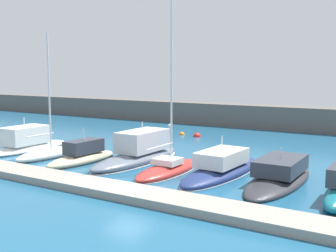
{
  "coord_description": "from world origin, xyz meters",
  "views": [
    {
      "loc": [
        14.71,
        -19.13,
        6.76
      ],
      "look_at": [
        0.09,
        4.36,
        3.17
      ],
      "focal_mm": 45.3,
      "sensor_mm": 36.0,
      "label": 1
    }
  ],
  "objects_px": {
    "motorboat_white_nearest": "(28,143)",
    "motorboat_charcoal_seventh": "(280,176)",
    "sailboat_ivory_second": "(49,154)",
    "mooring_buoy_orange": "(182,135)",
    "mooring_buoy_white": "(170,126)",
    "mooring_buoy_red": "(197,137)",
    "motorboat_sand_third": "(83,156)",
    "motorboat_slate_fourth": "(139,152)",
    "sailboat_red_fifth": "(168,168)",
    "motorboat_navy_sixth": "(222,168)"
  },
  "relations": [
    {
      "from": "sailboat_ivory_second",
      "to": "mooring_buoy_red",
      "type": "relative_size",
      "value": 12.32
    },
    {
      "from": "sailboat_ivory_second",
      "to": "motorboat_navy_sixth",
      "type": "xyz_separation_m",
      "value": [
        14.04,
        2.04,
        0.12
      ]
    },
    {
      "from": "sailboat_ivory_second",
      "to": "motorboat_sand_third",
      "type": "height_order",
      "value": "sailboat_ivory_second"
    },
    {
      "from": "motorboat_charcoal_seventh",
      "to": "motorboat_navy_sixth",
      "type": "bearing_deg",
      "value": 88.94
    },
    {
      "from": "motorboat_sand_third",
      "to": "motorboat_slate_fourth",
      "type": "distance_m",
      "value": 4.23
    },
    {
      "from": "motorboat_white_nearest",
      "to": "sailboat_red_fifth",
      "type": "height_order",
      "value": "sailboat_red_fifth"
    },
    {
      "from": "motorboat_white_nearest",
      "to": "sailboat_ivory_second",
      "type": "distance_m",
      "value": 4.1
    },
    {
      "from": "sailboat_ivory_second",
      "to": "mooring_buoy_orange",
      "type": "height_order",
      "value": "sailboat_ivory_second"
    },
    {
      "from": "motorboat_slate_fourth",
      "to": "sailboat_ivory_second",
      "type": "bearing_deg",
      "value": 109.54
    },
    {
      "from": "motorboat_charcoal_seventh",
      "to": "motorboat_slate_fourth",
      "type": "bearing_deg",
      "value": 87.44
    },
    {
      "from": "motorboat_sand_third",
      "to": "mooring_buoy_white",
      "type": "bearing_deg",
      "value": 16.37
    },
    {
      "from": "sailboat_ivory_second",
      "to": "motorboat_charcoal_seventh",
      "type": "distance_m",
      "value": 17.98
    },
    {
      "from": "mooring_buoy_orange",
      "to": "mooring_buoy_white",
      "type": "height_order",
      "value": "mooring_buoy_orange"
    },
    {
      "from": "mooring_buoy_white",
      "to": "mooring_buoy_red",
      "type": "xyz_separation_m",
      "value": [
        6.91,
        -5.86,
        0.0
      ]
    },
    {
      "from": "motorboat_white_nearest",
      "to": "mooring_buoy_red",
      "type": "distance_m",
      "value": 16.87
    },
    {
      "from": "motorboat_white_nearest",
      "to": "sailboat_ivory_second",
      "type": "xyz_separation_m",
      "value": [
        3.92,
        -1.17,
        -0.31
      ]
    },
    {
      "from": "motorboat_slate_fourth",
      "to": "mooring_buoy_orange",
      "type": "distance_m",
      "value": 14.05
    },
    {
      "from": "mooring_buoy_red",
      "to": "motorboat_navy_sixth",
      "type": "bearing_deg",
      "value": -56.06
    },
    {
      "from": "motorboat_sand_third",
      "to": "mooring_buoy_red",
      "type": "bearing_deg",
      "value": -3.4
    },
    {
      "from": "motorboat_sand_third",
      "to": "sailboat_red_fifth",
      "type": "distance_m",
      "value": 7.24
    },
    {
      "from": "sailboat_red_fifth",
      "to": "mooring_buoy_orange",
      "type": "xyz_separation_m",
      "value": [
        -7.76,
        15.27,
        -0.29
      ]
    },
    {
      "from": "motorboat_navy_sixth",
      "to": "mooring_buoy_orange",
      "type": "bearing_deg",
      "value": 41.15
    },
    {
      "from": "motorboat_white_nearest",
      "to": "motorboat_slate_fourth",
      "type": "height_order",
      "value": "motorboat_slate_fourth"
    },
    {
      "from": "motorboat_white_nearest",
      "to": "mooring_buoy_orange",
      "type": "bearing_deg",
      "value": -26.46
    },
    {
      "from": "mooring_buoy_orange",
      "to": "motorboat_charcoal_seventh",
      "type": "bearing_deg",
      "value": -42.84
    },
    {
      "from": "motorboat_sand_third",
      "to": "motorboat_charcoal_seventh",
      "type": "distance_m",
      "value": 14.47
    },
    {
      "from": "motorboat_slate_fourth",
      "to": "motorboat_navy_sixth",
      "type": "height_order",
      "value": "motorboat_slate_fourth"
    },
    {
      "from": "mooring_buoy_orange",
      "to": "sailboat_ivory_second",
      "type": "bearing_deg",
      "value": -100.76
    },
    {
      "from": "sailboat_ivory_second",
      "to": "mooring_buoy_white",
      "type": "bearing_deg",
      "value": 7.05
    },
    {
      "from": "motorboat_sand_third",
      "to": "mooring_buoy_red",
      "type": "height_order",
      "value": "motorboat_sand_third"
    },
    {
      "from": "sailboat_ivory_second",
      "to": "mooring_buoy_red",
      "type": "height_order",
      "value": "sailboat_ivory_second"
    },
    {
      "from": "motorboat_slate_fourth",
      "to": "mooring_buoy_orange",
      "type": "relative_size",
      "value": 15.78
    },
    {
      "from": "sailboat_ivory_second",
      "to": "mooring_buoy_red",
      "type": "xyz_separation_m",
      "value": [
        5.01,
        15.47,
        -0.28
      ]
    },
    {
      "from": "motorboat_sand_third",
      "to": "mooring_buoy_white",
      "type": "xyz_separation_m",
      "value": [
        -5.44,
        21.3,
        -0.44
      ]
    },
    {
      "from": "motorboat_sand_third",
      "to": "motorboat_slate_fourth",
      "type": "xyz_separation_m",
      "value": [
        3.51,
        2.33,
        0.28
      ]
    },
    {
      "from": "sailboat_ivory_second",
      "to": "mooring_buoy_red",
      "type": "distance_m",
      "value": 16.26
    },
    {
      "from": "mooring_buoy_orange",
      "to": "mooring_buoy_red",
      "type": "height_order",
      "value": "mooring_buoy_red"
    },
    {
      "from": "motorboat_slate_fourth",
      "to": "motorboat_sand_third",
      "type": "bearing_deg",
      "value": 124.61
    },
    {
      "from": "motorboat_white_nearest",
      "to": "motorboat_charcoal_seventh",
      "type": "bearing_deg",
      "value": -88.91
    },
    {
      "from": "motorboat_navy_sixth",
      "to": "mooring_buoy_white",
      "type": "xyz_separation_m",
      "value": [
        -15.95,
        19.29,
        -0.4
      ]
    },
    {
      "from": "mooring_buoy_orange",
      "to": "mooring_buoy_white",
      "type": "relative_size",
      "value": 1.17
    },
    {
      "from": "motorboat_charcoal_seventh",
      "to": "mooring_buoy_orange",
      "type": "distance_m",
      "value": 20.28
    },
    {
      "from": "motorboat_white_nearest",
      "to": "mooring_buoy_orange",
      "type": "distance_m",
      "value": 16.2
    },
    {
      "from": "motorboat_charcoal_seventh",
      "to": "mooring_buoy_white",
      "type": "relative_size",
      "value": 17.85
    },
    {
      "from": "sailboat_ivory_second",
      "to": "mooring_buoy_white",
      "type": "distance_m",
      "value": 21.41
    },
    {
      "from": "motorboat_slate_fourth",
      "to": "motorboat_charcoal_seventh",
      "type": "xyz_separation_m",
      "value": [
        10.82,
        -0.35,
        -0.35
      ]
    },
    {
      "from": "sailboat_red_fifth",
      "to": "motorboat_charcoal_seventh",
      "type": "bearing_deg",
      "value": -78.6
    },
    {
      "from": "sailboat_red_fifth",
      "to": "mooring_buoy_white",
      "type": "bearing_deg",
      "value": 30.97
    },
    {
      "from": "motorboat_navy_sixth",
      "to": "motorboat_charcoal_seventh",
      "type": "relative_size",
      "value": 1.03
    },
    {
      "from": "motorboat_navy_sixth",
      "to": "mooring_buoy_orange",
      "type": "xyz_separation_m",
      "value": [
        -11.04,
        13.76,
        -0.4
      ]
    }
  ]
}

